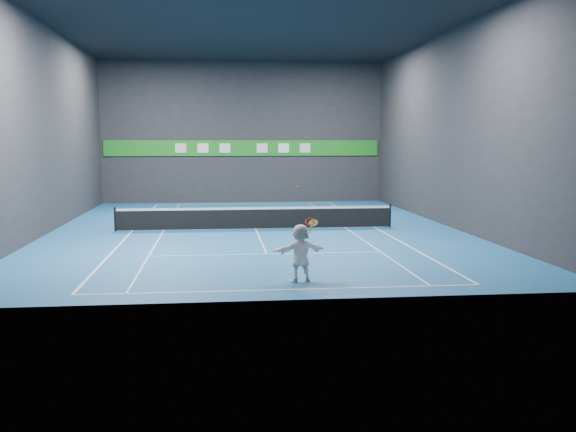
{
  "coord_description": "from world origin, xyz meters",
  "views": [
    {
      "loc": [
        -1.7,
        -28.66,
        3.99
      ],
      "look_at": [
        0.61,
        -7.71,
        1.5
      ],
      "focal_mm": 40.0,
      "sensor_mm": 36.0,
      "label": 1
    }
  ],
  "objects": [
    {
      "name": "tennis_racket",
      "position": [
        0.91,
        -10.87,
        1.68
      ],
      "size": [
        0.47,
        0.37,
        0.48
      ],
      "color": "red",
      "rests_on": "player"
    },
    {
      "name": "service_line_far",
      "position": [
        0.0,
        6.4,
        0.0
      ],
      "size": [
        8.23,
        0.06,
        0.01
      ],
      "primitive_type": "cube",
      "color": "white",
      "rests_on": "ground"
    },
    {
      "name": "center_service_line",
      "position": [
        0.0,
        0.0,
        0.0
      ],
      "size": [
        0.06,
        12.8,
        0.01
      ],
      "primitive_type": "cube",
      "color": "white",
      "rests_on": "ground"
    },
    {
      "name": "ceiling",
      "position": [
        0.0,
        0.0,
        9.0
      ],
      "size": [
        26.0,
        26.0,
        0.0
      ],
      "primitive_type": "plane",
      "color": "black",
      "rests_on": "ground"
    },
    {
      "name": "sideline_singles_right",
      "position": [
        4.11,
        0.0,
        0.0
      ],
      "size": [
        0.06,
        23.78,
        0.01
      ],
      "primitive_type": "cube",
      "color": "white",
      "rests_on": "ground"
    },
    {
      "name": "sideline_singles_left",
      "position": [
        -4.11,
        0.0,
        0.0
      ],
      "size": [
        0.06,
        23.78,
        0.01
      ],
      "primitive_type": "cube",
      "color": "white",
      "rests_on": "ground"
    },
    {
      "name": "wall_back",
      "position": [
        0.0,
        13.0,
        4.5
      ],
      "size": [
        18.0,
        0.1,
        9.0
      ],
      "primitive_type": "cube",
      "color": "#272629",
      "rests_on": "ground"
    },
    {
      "name": "wall_left",
      "position": [
        -9.0,
        0.0,
        4.5
      ],
      "size": [
        0.1,
        26.0,
        9.0
      ],
      "primitive_type": "cube",
      "color": "#272629",
      "rests_on": "ground"
    },
    {
      "name": "sideline_doubles_left",
      "position": [
        -5.49,
        0.0,
        0.0
      ],
      "size": [
        0.08,
        23.78,
        0.01
      ],
      "primitive_type": "cube",
      "color": "white",
      "rests_on": "ground"
    },
    {
      "name": "service_line_near",
      "position": [
        0.0,
        -6.4,
        0.0
      ],
      "size": [
        8.23,
        0.06,
        0.01
      ],
      "primitive_type": "cube",
      "color": "white",
      "rests_on": "ground"
    },
    {
      "name": "sponsor_banner",
      "position": [
        0.0,
        12.93,
        3.5
      ],
      "size": [
        17.64,
        0.11,
        1.0
      ],
      "color": "#1D8520",
      "rests_on": "wall_back"
    },
    {
      "name": "tennis_ball",
      "position": [
        0.54,
        -10.87,
        2.69
      ],
      "size": [
        0.07,
        0.07,
        0.07
      ],
      "primitive_type": "sphere",
      "color": "yellow",
      "rests_on": "player"
    },
    {
      "name": "player",
      "position": [
        0.61,
        -10.92,
        0.83
      ],
      "size": [
        1.61,
        0.87,
        1.65
      ],
      "primitive_type": "imported",
      "rotation": [
        0.0,
        0.0,
        3.41
      ],
      "color": "white",
      "rests_on": "ground"
    },
    {
      "name": "sideline_doubles_right",
      "position": [
        5.49,
        0.0,
        0.0
      ],
      "size": [
        0.08,
        23.78,
        0.01
      ],
      "primitive_type": "cube",
      "color": "white",
      "rests_on": "ground"
    },
    {
      "name": "wall_front",
      "position": [
        0.0,
        -13.0,
        4.5
      ],
      "size": [
        18.0,
        0.1,
        9.0
      ],
      "primitive_type": "cube",
      "color": "#272629",
      "rests_on": "ground"
    },
    {
      "name": "tennis_net",
      "position": [
        0.0,
        0.0,
        0.54
      ],
      "size": [
        12.5,
        0.1,
        1.07
      ],
      "color": "black",
      "rests_on": "ground"
    },
    {
      "name": "wall_right",
      "position": [
        9.0,
        0.0,
        4.5
      ],
      "size": [
        0.1,
        26.0,
        9.0
      ],
      "primitive_type": "cube",
      "color": "#272629",
      "rests_on": "ground"
    },
    {
      "name": "baseline_far",
      "position": [
        0.0,
        11.89,
        0.0
      ],
      "size": [
        10.98,
        0.08,
        0.01
      ],
      "primitive_type": "cube",
      "color": "white",
      "rests_on": "ground"
    },
    {
      "name": "ground",
      "position": [
        0.0,
        0.0,
        0.0
      ],
      "size": [
        26.0,
        26.0,
        0.0
      ],
      "primitive_type": "plane",
      "color": "#1A5590",
      "rests_on": "ground"
    },
    {
      "name": "baseline_near",
      "position": [
        0.0,
        -11.89,
        0.0
      ],
      "size": [
        10.98,
        0.08,
        0.01
      ],
      "primitive_type": "cube",
      "color": "white",
      "rests_on": "ground"
    }
  ]
}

